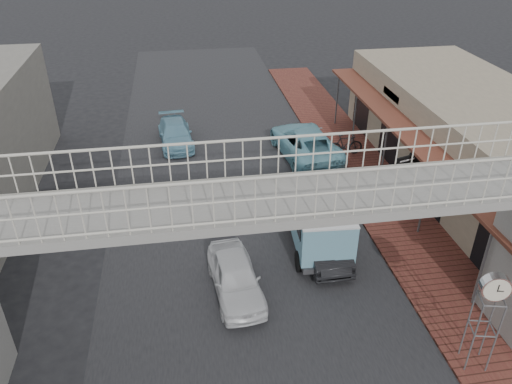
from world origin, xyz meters
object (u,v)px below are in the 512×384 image
object	(u,v)px
motorcycle_far	(345,145)
arrow_sign	(420,162)
motorcycle_near	(403,195)
angkot_van	(318,216)
angkot_curb	(305,142)
dark_sedan	(320,237)
street_clock	(494,292)
angkot_far	(175,134)
white_hatchback	(235,277)

from	to	relation	value
motorcycle_far	arrow_sign	bearing A→B (deg)	-168.10
motorcycle_near	arrow_sign	distance (m)	1.84
angkot_van	motorcycle_far	bearing A→B (deg)	67.92
angkot_curb	dark_sedan	bearing A→B (deg)	73.81
motorcycle_far	angkot_curb	bearing A→B (deg)	79.63
angkot_curb	angkot_van	distance (m)	7.58
dark_sedan	street_clock	distance (m)	6.66
dark_sedan	motorcycle_near	bearing A→B (deg)	29.58
street_clock	arrow_sign	size ratio (longest dim) A/B	1.16
angkot_far	arrow_sign	xyz separation A→B (m)	(9.55, -8.23, 1.69)
angkot_van	street_clock	world-z (taller)	street_clock
angkot_van	white_hatchback	bearing A→B (deg)	-144.08
angkot_far	motorcycle_near	bearing A→B (deg)	-44.64
angkot_curb	arrow_sign	size ratio (longest dim) A/B	2.00
angkot_far	motorcycle_far	distance (m)	8.84
white_hatchback	motorcycle_far	xyz separation A→B (m)	(6.67, 9.18, 0.02)
angkot_curb	street_clock	bearing A→B (deg)	89.89
angkot_far	arrow_sign	world-z (taller)	arrow_sign
motorcycle_near	angkot_curb	bearing A→B (deg)	44.54
angkot_far	motorcycle_far	bearing A→B (deg)	-23.66
arrow_sign	dark_sedan	bearing A→B (deg)	-171.38
white_hatchback	arrow_sign	world-z (taller)	arrow_sign
angkot_curb	angkot_van	size ratio (longest dim) A/B	1.24
white_hatchback	dark_sedan	size ratio (longest dim) A/B	0.93
white_hatchback	angkot_far	bearing A→B (deg)	92.85
angkot_far	arrow_sign	size ratio (longest dim) A/B	1.49
angkot_curb	motorcycle_far	distance (m)	2.00
angkot_curb	arrow_sign	xyz separation A→B (m)	(3.15, -5.73, 1.53)
angkot_van	motorcycle_far	xyz separation A→B (m)	(3.38, 7.08, -0.68)
angkot_van	street_clock	bearing A→B (deg)	-61.62
white_hatchback	motorcycle_far	bearing A→B (deg)	48.81
dark_sedan	angkot_van	distance (m)	0.80
dark_sedan	motorcycle_far	bearing A→B (deg)	64.56
white_hatchback	arrow_sign	bearing A→B (deg)	20.59
street_clock	angkot_curb	bearing A→B (deg)	109.33
angkot_curb	street_clock	distance (m)	13.76
white_hatchback	angkot_curb	size ratio (longest dim) A/B	0.68
angkot_van	motorcycle_near	xyz separation A→B (m)	(4.35, 2.16, -0.81)
angkot_far	street_clock	size ratio (longest dim) A/B	1.29
motorcycle_near	street_clock	size ratio (longest dim) A/B	0.51
angkot_van	street_clock	xyz separation A→B (m)	(2.85, -6.12, 1.36)
angkot_curb	motorcycle_near	world-z (taller)	angkot_curb
dark_sedan	street_clock	size ratio (longest dim) A/B	1.27
dark_sedan	angkot_curb	world-z (taller)	angkot_curb
angkot_curb	street_clock	size ratio (longest dim) A/B	1.73
angkot_curb	angkot_van	world-z (taller)	angkot_van
angkot_van	motorcycle_far	world-z (taller)	angkot_van
white_hatchback	motorcycle_near	distance (m)	8.74
arrow_sign	angkot_van	bearing A→B (deg)	-176.11
street_clock	arrow_sign	bearing A→B (deg)	90.90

